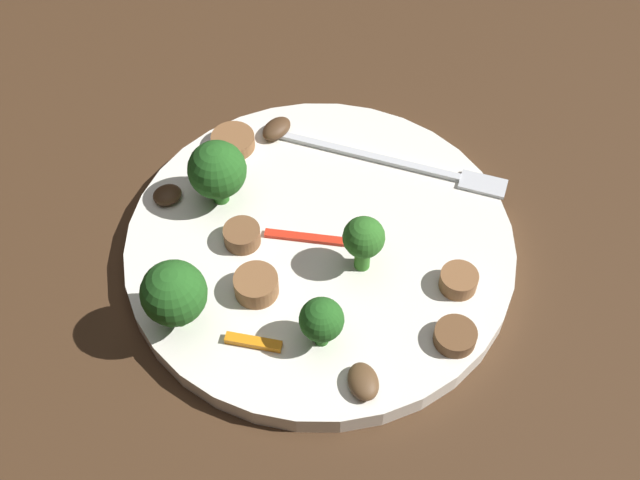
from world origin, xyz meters
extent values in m
plane|color=#422B19|center=(0.00, 0.00, 0.00)|extent=(1.40, 1.40, 0.00)
cylinder|color=white|center=(0.00, 0.00, 0.01)|extent=(0.28, 0.28, 0.02)
cube|color=silver|center=(0.03, 0.08, 0.02)|extent=(0.14, 0.04, 0.00)
cube|color=silver|center=(0.12, 0.06, 0.02)|extent=(0.04, 0.02, 0.00)
cylinder|color=#296420|center=(-0.08, 0.03, 0.03)|extent=(0.01, 0.01, 0.02)
sphere|color=#235B1E|center=(-0.08, 0.03, 0.05)|extent=(0.04, 0.04, 0.04)
cylinder|color=#347525|center=(0.03, -0.02, 0.03)|extent=(0.01, 0.01, 0.02)
sphere|color=#2D6B23|center=(0.03, -0.02, 0.05)|extent=(0.03, 0.03, 0.03)
cylinder|color=#296420|center=(-0.08, -0.08, 0.03)|extent=(0.01, 0.01, 0.02)
sphere|color=#235B1E|center=(-0.08, -0.08, 0.05)|extent=(0.04, 0.04, 0.04)
cylinder|color=#296420|center=(0.01, -0.08, 0.03)|extent=(0.01, 0.01, 0.02)
sphere|color=#235B1E|center=(0.01, -0.08, 0.04)|extent=(0.03, 0.03, 0.03)
cylinder|color=brown|center=(-0.05, -0.01, 0.02)|extent=(0.03, 0.03, 0.01)
cylinder|color=brown|center=(0.10, -0.07, 0.02)|extent=(0.03, 0.03, 0.01)
cylinder|color=brown|center=(0.10, -0.03, 0.02)|extent=(0.04, 0.04, 0.01)
cylinder|color=brown|center=(-0.08, 0.08, 0.02)|extent=(0.05, 0.05, 0.01)
cylinder|color=brown|center=(-0.04, -0.05, 0.02)|extent=(0.04, 0.04, 0.02)
ellipsoid|color=#422B19|center=(-0.12, 0.03, 0.02)|extent=(0.03, 0.03, 0.01)
ellipsoid|color=#4C331E|center=(-0.05, 0.10, 0.02)|extent=(0.03, 0.03, 0.01)
ellipsoid|color=brown|center=(0.04, -0.11, 0.02)|extent=(0.03, 0.03, 0.01)
cube|color=orange|center=(-0.03, -0.09, 0.02)|extent=(0.04, 0.01, 0.00)
cube|color=red|center=(-0.01, 0.00, 0.02)|extent=(0.06, 0.01, 0.00)
camera|label=1|loc=(0.04, -0.35, 0.48)|focal=45.75mm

